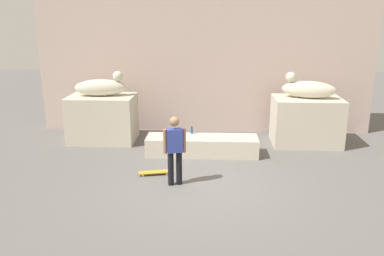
{
  "coord_description": "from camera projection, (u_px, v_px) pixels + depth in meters",
  "views": [
    {
      "loc": [
        0.28,
        -8.75,
        3.92
      ],
      "look_at": [
        -0.23,
        1.11,
        1.1
      ],
      "focal_mm": 37.38,
      "sensor_mm": 36.0,
      "label": 1
    }
  ],
  "objects": [
    {
      "name": "statue_reclining_left",
      "position": [
        102.0,
        87.0,
        12.41
      ],
      "size": [
        1.65,
        0.74,
        0.78
      ],
      "rotation": [
        0.0,
        0.0,
        0.12
      ],
      "color": "beige",
      "rests_on": "pedestal_left"
    },
    {
      "name": "facade_wall",
      "position": [
        205.0,
        31.0,
        13.28
      ],
      "size": [
        11.22,
        0.6,
        6.77
      ],
      "primitive_type": "cube",
      "color": "#C1A89E",
      "rests_on": "ground_plane"
    },
    {
      "name": "pedestal_left",
      "position": [
        103.0,
        118.0,
        12.69
      ],
      "size": [
        2.05,
        1.38,
        1.46
      ],
      "primitive_type": "cube",
      "color": "beige",
      "rests_on": "ground_plane"
    },
    {
      "name": "skater",
      "position": [
        175.0,
        148.0,
        9.3
      ],
      "size": [
        0.53,
        0.29,
        1.67
      ],
      "rotation": [
        0.0,
        0.0,
        3.4
      ],
      "color": "black",
      "rests_on": "ground_plane"
    },
    {
      "name": "bottle_red",
      "position": [
        172.0,
        135.0,
        11.26
      ],
      "size": [
        0.07,
        0.07,
        0.26
      ],
      "color": "red",
      "rests_on": "ledge_block"
    },
    {
      "name": "ground_plane",
      "position": [
        199.0,
        185.0,
        9.5
      ],
      "size": [
        40.0,
        40.0,
        0.0
      ],
      "primitive_type": "plane",
      "color": "#605E5B"
    },
    {
      "name": "bottle_blue",
      "position": [
        192.0,
        130.0,
        11.73
      ],
      "size": [
        0.07,
        0.07,
        0.27
      ],
      "color": "#194C99",
      "rests_on": "ledge_block"
    },
    {
      "name": "skateboard",
      "position": [
        155.0,
        172.0,
        10.11
      ],
      "size": [
        0.82,
        0.37,
        0.08
      ],
      "rotation": [
        0.0,
        0.0,
        3.36
      ],
      "color": "gold",
      "rests_on": "ground_plane"
    },
    {
      "name": "statue_reclining_right",
      "position": [
        308.0,
        89.0,
        12.1
      ],
      "size": [
        1.68,
        0.9,
        0.78
      ],
      "rotation": [
        0.0,
        0.0,
        2.92
      ],
      "color": "beige",
      "rests_on": "pedestal_right"
    },
    {
      "name": "ledge_block",
      "position": [
        202.0,
        146.0,
        11.52
      ],
      "size": [
        3.19,
        0.85,
        0.53
      ],
      "primitive_type": "cube",
      "color": "beige",
      "rests_on": "ground_plane"
    },
    {
      "name": "pedestal_right",
      "position": [
        306.0,
        121.0,
        12.37
      ],
      "size": [
        2.05,
        1.38,
        1.46
      ],
      "primitive_type": "cube",
      "color": "beige",
      "rests_on": "ground_plane"
    }
  ]
}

